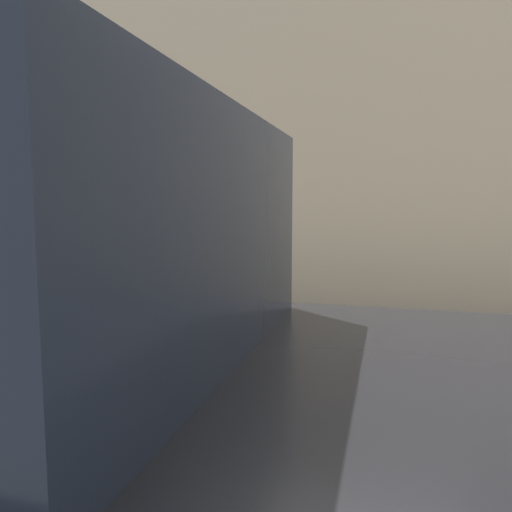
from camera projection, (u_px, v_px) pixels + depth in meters
sidewalk at (293, 375)px, 4.20m from camera, size 24.00×2.80×0.11m
building_facade at (336, 55)px, 6.66m from camera, size 24.00×0.30×6.91m
parking_meter at (256, 258)px, 2.97m from camera, size 0.19×0.12×1.51m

